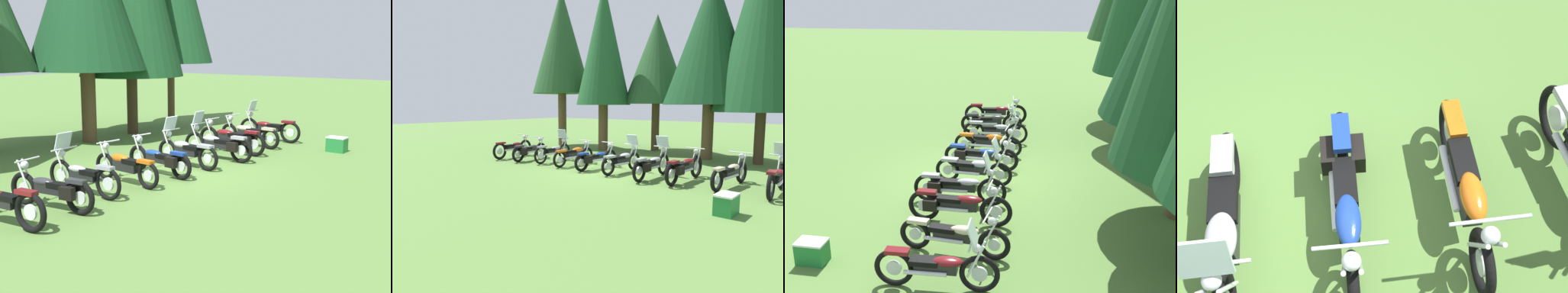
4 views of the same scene
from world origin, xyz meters
TOP-DOWN VIEW (x-y plane):
  - ground_plane at (0.00, 0.00)m, footprint 80.00×80.00m
  - motorcycle_1 at (-4.23, -0.08)m, footprint 0.69×2.21m
  - motorcycle_2 at (-3.08, 0.26)m, footprint 0.76×2.20m
  - motorcycle_3 at (-1.80, 0.13)m, footprint 0.72×2.19m
  - motorcycle_4 at (-0.62, -0.01)m, footprint 0.73×2.25m
  - motorcycle_5 at (0.56, 0.01)m, footprint 0.68×2.16m
  - motorcycle_6 at (1.85, -0.21)m, footprint 0.62×2.36m
  - motorcycle_7 at (2.92, -0.05)m, footprint 0.67×2.45m
  - motorcycle_8 at (4.27, 0.12)m, footprint 0.74×2.36m
  - motorcycle_9 at (5.52, 0.03)m, footprint 0.69×2.33m
  - picnic_cooler at (4.94, -2.64)m, footprint 0.44×0.61m

SIDE VIEW (x-z plane):
  - ground_plane at x=0.00m, z-range 0.00..0.00m
  - picnic_cooler at x=4.94m, z-range 0.00..0.48m
  - motorcycle_4 at x=-0.62m, z-range -0.07..0.92m
  - motorcycle_8 at x=4.27m, z-range -0.07..0.92m
  - motorcycle_1 at x=-4.23m, z-range -0.07..0.93m
  - motorcycle_3 at x=-1.80m, z-range -0.05..0.94m
  - motorcycle_5 at x=0.56m, z-range -0.21..1.14m
  - motorcycle_7 at x=2.92m, z-range -0.05..0.98m
  - motorcycle_2 at x=-3.08m, z-range -0.22..1.15m
  - motorcycle_9 at x=5.52m, z-range -0.22..1.16m
  - motorcycle_6 at x=1.85m, z-range -0.22..1.16m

